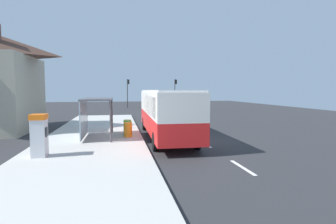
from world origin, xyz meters
TOP-DOWN VIEW (x-y plane):
  - ground_plane at (0.00, 14.00)m, footprint 56.00×92.00m
  - sidewalk_platform at (-6.40, 2.00)m, footprint 6.20×30.00m
  - lane_stripe_seg_0 at (0.25, -6.00)m, footprint 0.16×2.20m
  - lane_stripe_seg_1 at (0.25, -1.00)m, footprint 0.16×2.20m
  - lane_stripe_seg_2 at (0.25, 4.00)m, footprint 0.16×2.20m
  - lane_stripe_seg_3 at (0.25, 9.00)m, footprint 0.16×2.20m
  - lane_stripe_seg_4 at (0.25, 14.00)m, footprint 0.16×2.20m
  - lane_stripe_seg_5 at (0.25, 19.00)m, footprint 0.16×2.20m
  - lane_stripe_seg_6 at (0.25, 24.00)m, footprint 0.16×2.20m
  - lane_stripe_seg_7 at (0.25, 29.00)m, footprint 0.16×2.20m
  - bus at (-1.71, 1.40)m, footprint 2.69×11.05m
  - white_van at (2.20, 23.18)m, footprint 2.15×5.25m
  - sedan_near at (2.30, 34.15)m, footprint 1.91×4.43m
  - sedan_far at (2.30, 40.68)m, footprint 1.98×4.47m
  - ticket_machine at (-8.34, -3.25)m, footprint 0.66×0.76m
  - recycling_bin_orange at (-4.20, 1.31)m, footprint 0.52×0.52m
  - recycling_bin_green at (-4.20, 2.01)m, footprint 0.52×0.52m
  - recycling_bin_yellow at (-4.20, 2.71)m, footprint 0.52×0.52m
  - traffic_light_near_side at (5.50, 32.39)m, footprint 0.49×0.28m
  - traffic_light_far_side at (-3.10, 33.19)m, footprint 0.49×0.28m
  - bus_shelter at (-6.41, 1.48)m, footprint 1.80×4.00m

SIDE VIEW (x-z plane):
  - ground_plane at x=0.00m, z-range -0.04..0.00m
  - lane_stripe_seg_0 at x=0.25m, z-range 0.00..0.01m
  - lane_stripe_seg_1 at x=0.25m, z-range 0.00..0.01m
  - lane_stripe_seg_2 at x=0.25m, z-range 0.00..0.01m
  - lane_stripe_seg_3 at x=0.25m, z-range 0.00..0.01m
  - lane_stripe_seg_4 at x=0.25m, z-range 0.00..0.01m
  - lane_stripe_seg_5 at x=0.25m, z-range 0.00..0.01m
  - lane_stripe_seg_6 at x=0.25m, z-range 0.00..0.01m
  - lane_stripe_seg_7 at x=0.25m, z-range 0.00..0.01m
  - sidewalk_platform at x=-6.40m, z-range 0.00..0.18m
  - recycling_bin_orange at x=-4.20m, z-range 0.18..1.13m
  - recycling_bin_green at x=-4.20m, z-range 0.18..1.13m
  - recycling_bin_yellow at x=-4.20m, z-range 0.18..1.13m
  - sedan_near at x=2.30m, z-range 0.03..1.55m
  - sedan_far at x=2.30m, z-range 0.03..1.55m
  - ticket_machine at x=-8.34m, z-range 0.20..2.14m
  - white_van at x=2.20m, z-range 0.19..2.49m
  - bus at x=-1.71m, z-range 0.24..3.45m
  - bus_shelter at x=-6.41m, z-range 0.85..3.35m
  - traffic_light_far_side at x=-3.10m, z-range 0.84..6.02m
  - traffic_light_near_side at x=5.50m, z-range 0.84..6.04m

